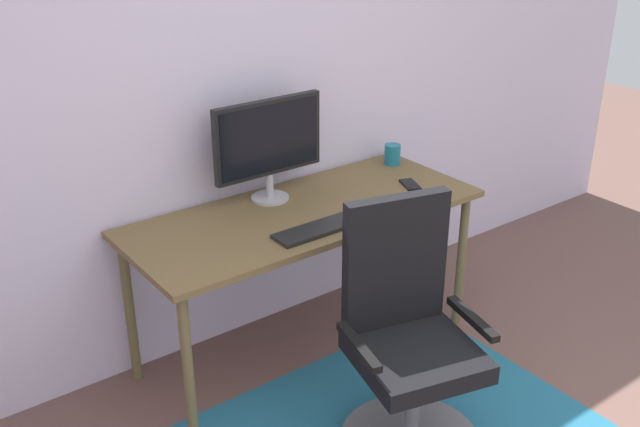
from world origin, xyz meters
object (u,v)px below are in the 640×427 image
keyboard (320,229)px  cell_phone (410,184)px  monitor (268,141)px  coffee_cup (392,154)px  desk (305,223)px  office_chair (408,361)px  computer_mouse (376,205)px

keyboard → cell_phone: keyboard is taller
monitor → coffee_cup: size_ratio=5.22×
desk → office_chair: (-0.07, -0.79, -0.29)m
monitor → cell_phone: size_ratio=4.02×
monitor → keyboard: size_ratio=1.31×
office_chair → desk: bearing=99.5°
keyboard → computer_mouse: 0.35m
monitor → keyboard: (-0.02, -0.42, -0.28)m
keyboard → coffee_cup: size_ratio=3.99×
monitor → office_chair: monitor is taller
coffee_cup → keyboard: bearing=-152.2°
desk → monitor: bearing=106.3°
desk → coffee_cup: (0.72, 0.21, 0.12)m
desk → coffee_cup: 0.76m
keyboard → computer_mouse: bearing=5.6°
cell_phone → computer_mouse: bearing=-139.8°
coffee_cup → desk: bearing=-164.1°
computer_mouse → office_chair: 0.79m
desk → monitor: monitor is taller
desk → computer_mouse: (0.28, -0.18, 0.09)m
computer_mouse → desk: bearing=146.8°
monitor → cell_phone: 0.76m
computer_mouse → monitor: bearing=131.2°
computer_mouse → office_chair: bearing=-119.4°
coffee_cup → cell_phone: 0.31m
monitor → keyboard: bearing=-92.4°
keyboard → cell_phone: size_ratio=3.07×
desk → office_chair: office_chair is taller
office_chair → monitor: bearing=103.9°
coffee_cup → cell_phone: coffee_cup is taller
cell_phone → keyboard: bearing=-146.5°
computer_mouse → coffee_cup: coffee_cup is taller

